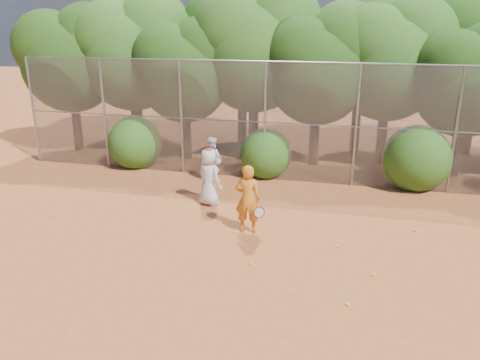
# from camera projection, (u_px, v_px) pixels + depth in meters

# --- Properties ---
(ground) EXTENTS (80.00, 80.00, 0.00)m
(ground) POSITION_uv_depth(u_px,v_px,m) (256.00, 263.00, 10.69)
(ground) COLOR #A34F24
(ground) RESTS_ON ground
(fence_back) EXTENTS (20.05, 0.09, 4.03)m
(fence_back) POSITION_uv_depth(u_px,v_px,m) (291.00, 122.00, 15.56)
(fence_back) COLOR gray
(fence_back) RESTS_ON ground
(tree_0) EXTENTS (4.38, 3.81, 6.00)m
(tree_0) POSITION_uv_depth(u_px,v_px,m) (71.00, 55.00, 18.95)
(tree_0) COLOR black
(tree_0) RESTS_ON ground
(tree_1) EXTENTS (4.64, 4.03, 6.35)m
(tree_1) POSITION_uv_depth(u_px,v_px,m) (133.00, 49.00, 18.76)
(tree_1) COLOR black
(tree_1) RESTS_ON ground
(tree_2) EXTENTS (3.99, 3.47, 5.47)m
(tree_2) POSITION_uv_depth(u_px,v_px,m) (186.00, 67.00, 17.74)
(tree_2) COLOR black
(tree_2) RESTS_ON ground
(tree_3) EXTENTS (4.89, 4.26, 6.70)m
(tree_3) POSITION_uv_depth(u_px,v_px,m) (256.00, 44.00, 17.83)
(tree_3) COLOR black
(tree_3) RESTS_ON ground
(tree_4) EXTENTS (4.19, 3.64, 5.73)m
(tree_4) POSITION_uv_depth(u_px,v_px,m) (320.00, 64.00, 16.91)
(tree_4) COLOR black
(tree_4) RESTS_ON ground
(tree_5) EXTENTS (4.51, 3.92, 6.17)m
(tree_5) POSITION_uv_depth(u_px,v_px,m) (391.00, 56.00, 16.99)
(tree_5) COLOR black
(tree_5) RESTS_ON ground
(tree_6) EXTENTS (3.86, 3.36, 5.29)m
(tree_6) POSITION_uv_depth(u_px,v_px,m) (469.00, 77.00, 15.68)
(tree_6) COLOR black
(tree_6) RESTS_ON ground
(tree_9) EXTENTS (4.83, 4.20, 6.62)m
(tree_9) POSITION_uv_depth(u_px,v_px,m) (135.00, 42.00, 21.05)
(tree_9) COLOR black
(tree_9) RESTS_ON ground
(tree_10) EXTENTS (5.15, 4.48, 7.06)m
(tree_10) POSITION_uv_depth(u_px,v_px,m) (244.00, 36.00, 20.00)
(tree_10) COLOR black
(tree_10) RESTS_ON ground
(tree_11) EXTENTS (4.64, 4.03, 6.35)m
(tree_11) POSITION_uv_depth(u_px,v_px,m) (363.00, 49.00, 18.65)
(tree_11) COLOR black
(tree_11) RESTS_ON ground
(bush_0) EXTENTS (2.00, 2.00, 2.00)m
(bush_0) POSITION_uv_depth(u_px,v_px,m) (135.00, 140.00, 17.51)
(bush_0) COLOR #234E13
(bush_0) RESTS_ON ground
(bush_1) EXTENTS (1.80, 1.80, 1.80)m
(bush_1) POSITION_uv_depth(u_px,v_px,m) (266.00, 151.00, 16.41)
(bush_1) COLOR #234E13
(bush_1) RESTS_ON ground
(bush_2) EXTENTS (2.20, 2.20, 2.20)m
(bush_2) POSITION_uv_depth(u_px,v_px,m) (417.00, 155.00, 15.21)
(bush_2) COLOR #234E13
(bush_2) RESTS_ON ground
(player_yellow) EXTENTS (0.85, 0.55, 1.82)m
(player_yellow) POSITION_uv_depth(u_px,v_px,m) (248.00, 199.00, 12.02)
(player_yellow) COLOR orange
(player_yellow) RESTS_ON ground
(player_teen) EXTENTS (1.00, 0.90, 1.75)m
(player_teen) POSITION_uv_depth(u_px,v_px,m) (209.00, 177.00, 13.86)
(player_teen) COLOR silver
(player_teen) RESTS_ON ground
(player_white) EXTENTS (0.91, 0.82, 1.54)m
(player_white) POSITION_uv_depth(u_px,v_px,m) (212.00, 159.00, 16.02)
(player_white) COLOR white
(player_white) RESTS_ON ground
(ball_0) EXTENTS (0.07, 0.07, 0.07)m
(ball_0) POSITION_uv_depth(u_px,v_px,m) (337.00, 246.00, 11.40)
(ball_0) COLOR yellow
(ball_0) RESTS_ON ground
(ball_1) EXTENTS (0.07, 0.07, 0.07)m
(ball_1) POSITION_uv_depth(u_px,v_px,m) (348.00, 304.00, 9.08)
(ball_1) COLOR yellow
(ball_1) RESTS_ON ground
(ball_2) EXTENTS (0.07, 0.07, 0.07)m
(ball_2) POSITION_uv_depth(u_px,v_px,m) (373.00, 275.00, 10.13)
(ball_2) COLOR yellow
(ball_2) RESTS_ON ground
(ball_3) EXTENTS (0.07, 0.07, 0.07)m
(ball_3) POSITION_uv_depth(u_px,v_px,m) (250.00, 263.00, 10.62)
(ball_3) COLOR yellow
(ball_3) RESTS_ON ground
(ball_4) EXTENTS (0.07, 0.07, 0.07)m
(ball_4) POSITION_uv_depth(u_px,v_px,m) (416.00, 231.00, 12.26)
(ball_4) COLOR yellow
(ball_4) RESTS_ON ground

